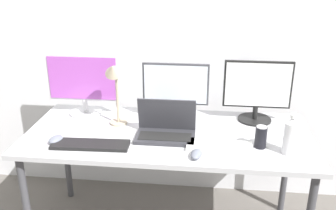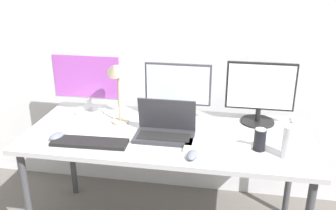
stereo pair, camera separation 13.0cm
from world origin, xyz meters
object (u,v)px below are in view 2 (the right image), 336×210
keyboard_aux (90,142)px  soda_can_near_keyboard (260,140)px  mouse_by_laptop (57,136)px  desk_lamp (116,81)px  keyboard_main (217,148)px  mouse_by_keyboard (193,155)px  water_bottle (290,139)px  monitor_left (87,81)px  laptop_silver (165,128)px  monitor_right (260,92)px  work_desk (168,141)px  monitor_center (178,89)px

keyboard_aux → soda_can_near_keyboard: 0.95m
mouse_by_laptop → desk_lamp: desk_lamp is taller
keyboard_main → mouse_by_keyboard: 0.17m
mouse_by_keyboard → water_bottle: size_ratio=0.47×
keyboard_main → mouse_by_laptop: (-0.93, -0.03, 0.01)m
water_bottle → desk_lamp: (-1.01, 0.24, 0.19)m
monitor_left → keyboard_aux: (0.18, -0.46, -0.21)m
monitor_left → keyboard_aux: bearing=-69.1°
laptop_silver → water_bottle: 0.70m
mouse_by_laptop → desk_lamp: (0.30, 0.25, 0.27)m
monitor_left → desk_lamp: (0.26, -0.18, 0.07)m
monitor_right → keyboard_aux: 1.08m
water_bottle → monitor_right: bearing=107.6°
soda_can_near_keyboard → desk_lamp: 0.91m
laptop_silver → monitor_right: bearing=28.4°
keyboard_aux → water_bottle: 1.10m
monitor_left → keyboard_main: 1.01m
keyboard_aux → desk_lamp: desk_lamp is taller
water_bottle → soda_can_near_keyboard: 0.16m
water_bottle → desk_lamp: bearing=166.5°
desk_lamp → water_bottle: bearing=-13.5°
work_desk → keyboard_aux: keyboard_aux is taller
soda_can_near_keyboard → desk_lamp: size_ratio=0.29×
laptop_silver → desk_lamp: bearing=161.8°
laptop_silver → mouse_by_laptop: laptop_silver is taller
keyboard_aux → mouse_by_laptop: (-0.21, 0.02, 0.01)m
keyboard_aux → desk_lamp: size_ratio=1.01×
monitor_left → monitor_center: 0.61m
water_bottle → work_desk: bearing=164.6°
monitor_center → keyboard_main: 0.53m
keyboard_aux → water_bottle: bearing=-0.3°
monitor_center → laptop_silver: size_ratio=1.23×
monitor_left → mouse_by_laptop: (-0.03, -0.44, -0.20)m
laptop_silver → keyboard_main: (0.31, -0.12, -0.04)m
keyboard_aux → monitor_center: bearing=44.1°
desk_lamp → mouse_by_laptop: bearing=-139.5°
mouse_by_laptop → desk_lamp: size_ratio=0.24×
keyboard_main → water_bottle: (0.37, -0.02, 0.10)m
work_desk → keyboard_aux: 0.48m
monitor_left → monitor_center: size_ratio=1.13×
work_desk → mouse_by_laptop: 0.66m
keyboard_main → laptop_silver: bearing=162.3°
mouse_by_laptop → soda_can_near_keyboard: size_ratio=0.81×
mouse_by_laptop → water_bottle: 1.31m
work_desk → keyboard_aux: (-0.41, -0.22, 0.07)m
mouse_by_keyboard → water_bottle: bearing=20.0°
monitor_left → soda_can_near_keyboard: 1.19m
monitor_right → work_desk: bearing=-155.6°
monitor_left → monitor_right: 1.13m
monitor_left → desk_lamp: desk_lamp is taller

